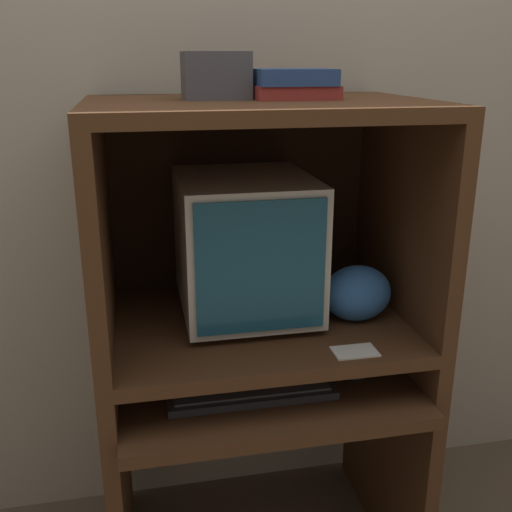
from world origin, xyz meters
TOP-DOWN VIEW (x-y plane):
  - wall_back at (0.00, 0.68)m, footprint 6.00×0.06m
  - desk_base at (0.00, 0.27)m, footprint 0.86×0.66m
  - desk_monitor_shelf at (0.00, 0.31)m, footprint 0.86×0.62m
  - hutch_upper at (0.00, 0.34)m, footprint 0.86×0.62m
  - crt_monitor at (-0.03, 0.36)m, footprint 0.36×0.43m
  - keyboard at (-0.05, 0.16)m, footprint 0.44×0.16m
  - mouse at (0.24, 0.17)m, footprint 0.07×0.04m
  - snack_bag at (0.26, 0.25)m, footprint 0.19×0.14m
  - book_stack at (0.09, 0.32)m, footprint 0.21×0.16m
  - paper_card at (0.19, 0.06)m, footprint 0.11×0.07m
  - storage_box at (-0.10, 0.36)m, footprint 0.16×0.14m

SIDE VIEW (x-z plane):
  - desk_base at x=0.00m, z-range 0.09..0.74m
  - keyboard at x=-0.05m, z-range 0.65..0.68m
  - mouse at x=0.24m, z-range 0.65..0.68m
  - desk_monitor_shelf at x=0.00m, z-range 0.69..0.83m
  - paper_card at x=0.19m, z-range 0.79..0.80m
  - snack_bag at x=0.26m, z-range 0.79..0.95m
  - crt_monitor at x=-0.03m, z-range 0.80..1.19m
  - hutch_upper at x=0.00m, z-range 0.89..1.48m
  - wall_back at x=0.00m, z-range 0.00..2.60m
  - book_stack at x=0.09m, z-range 1.39..1.46m
  - storage_box at x=-0.10m, z-range 1.39..1.50m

